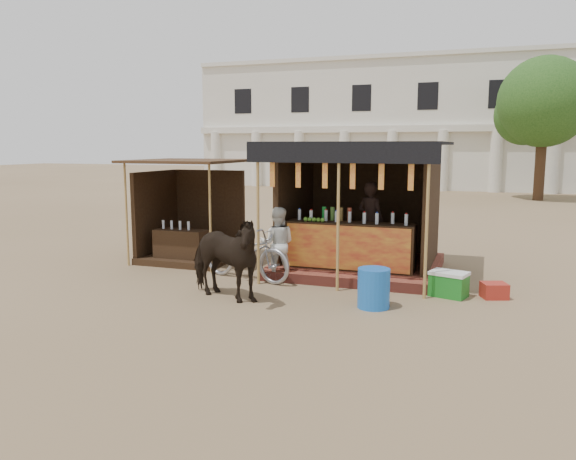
{
  "coord_description": "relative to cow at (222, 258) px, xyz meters",
  "views": [
    {
      "loc": [
        3.55,
        -8.43,
        2.71
      ],
      "look_at": [
        0.0,
        1.6,
        1.1
      ],
      "focal_mm": 35.0,
      "sensor_mm": 36.0,
      "label": 1
    }
  ],
  "objects": [
    {
      "name": "background_building",
      "position": [
        -1.24,
        29.65,
        3.22
      ],
      "size": [
        26.0,
        7.45,
        8.18
      ],
      "color": "silver",
      "rests_on": "ground"
    },
    {
      "name": "ground",
      "position": [
        0.76,
        -0.3,
        -0.76
      ],
      "size": [
        120.0,
        120.0,
        0.0
      ],
      "primitive_type": "plane",
      "color": "#846B4C",
      "rests_on": "ground"
    },
    {
      "name": "cow",
      "position": [
        0.0,
        0.0,
        0.0
      ],
      "size": [
        1.96,
        1.35,
        1.51
      ],
      "primitive_type": "imported",
      "rotation": [
        0.0,
        0.0,
        1.25
      ],
      "color": "black",
      "rests_on": "ground"
    },
    {
      "name": "blue_barrel",
      "position": [
        2.62,
        0.39,
        -0.42
      ],
      "size": [
        0.67,
        0.67,
        0.67
      ],
      "primitive_type": "cylinder",
      "rotation": [
        0.0,
        0.0,
        -0.3
      ],
      "color": "blue",
      "rests_on": "ground"
    },
    {
      "name": "red_crate",
      "position": [
        4.54,
        1.7,
        -0.62
      ],
      "size": [
        0.52,
        0.49,
        0.28
      ],
      "primitive_type": "cube",
      "rotation": [
        0.0,
        0.0,
        0.35
      ],
      "color": "maroon",
      "rests_on": "ground"
    },
    {
      "name": "tree",
      "position": [
        6.57,
        21.85,
        3.88
      ],
      "size": [
        4.5,
        4.4,
        7.0
      ],
      "color": "#382314",
      "rests_on": "ground"
    },
    {
      "name": "secondary_stall",
      "position": [
        -2.4,
        2.94,
        0.09
      ],
      "size": [
        2.4,
        2.4,
        2.38
      ],
      "color": "#322112",
      "rests_on": "ground"
    },
    {
      "name": "bystander",
      "position": [
        0.39,
        1.7,
        -0.01
      ],
      "size": [
        0.85,
        0.73,
        1.49
      ],
      "primitive_type": "imported",
      "rotation": [
        0.0,
        0.0,
        3.41
      ],
      "color": "white",
      "rests_on": "ground"
    },
    {
      "name": "main_stall",
      "position": [
        1.78,
        3.06,
        0.27
      ],
      "size": [
        3.6,
        3.61,
        2.78
      ],
      "color": "brown",
      "rests_on": "ground"
    },
    {
      "name": "motorbike",
      "position": [
        -0.21,
        1.51,
        -0.2
      ],
      "size": [
        2.26,
        1.28,
        1.12
      ],
      "primitive_type": "imported",
      "rotation": [
        0.0,
        0.0,
        1.31
      ],
      "color": "#9B9DA4",
      "rests_on": "ground"
    },
    {
      "name": "cooler",
      "position": [
        3.76,
        1.54,
        -0.52
      ],
      "size": [
        0.74,
        0.61,
        0.46
      ],
      "color": "#1A761F",
      "rests_on": "ground"
    }
  ]
}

